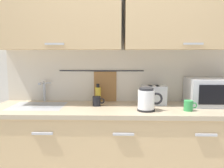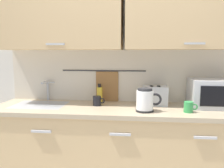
# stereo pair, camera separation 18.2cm
# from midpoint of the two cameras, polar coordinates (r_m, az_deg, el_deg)

# --- Properties ---
(counter_unit) EXTENTS (2.53, 0.64, 0.90)m
(counter_unit) POSITION_cam_midpoint_polar(r_m,az_deg,el_deg) (2.37, 4.57, -16.25)
(counter_unit) COLOR tan
(counter_unit) RESTS_ON ground
(back_wall_assembly) EXTENTS (3.70, 0.41, 2.50)m
(back_wall_assembly) POSITION_cam_midpoint_polar(r_m,az_deg,el_deg) (2.41, 5.27, 10.13)
(back_wall_assembly) COLOR silver
(back_wall_assembly) RESTS_ON ground
(sink_faucet) EXTENTS (0.09, 0.17, 0.22)m
(sink_faucet) POSITION_cam_midpoint_polar(r_m,az_deg,el_deg) (2.58, -13.78, -0.89)
(sink_faucet) COLOR #B2B5BA
(sink_faucet) RESTS_ON counter_unit
(microwave) EXTENTS (0.46, 0.35, 0.27)m
(microwave) POSITION_cam_midpoint_polar(r_m,az_deg,el_deg) (2.45, 26.01, -2.07)
(microwave) COLOR silver
(microwave) RESTS_ON counter_unit
(electric_kettle) EXTENTS (0.23, 0.16, 0.21)m
(electric_kettle) POSITION_cam_midpoint_polar(r_m,az_deg,el_deg) (2.08, 10.72, -3.99)
(electric_kettle) COLOR black
(electric_kettle) RESTS_ON counter_unit
(dish_soap_bottle) EXTENTS (0.06, 0.06, 0.20)m
(dish_soap_bottle) POSITION_cam_midpoint_polar(r_m,az_deg,el_deg) (2.44, -0.96, -2.52)
(dish_soap_bottle) COLOR yellow
(dish_soap_bottle) RESTS_ON counter_unit
(mug_near_sink) EXTENTS (0.12, 0.08, 0.09)m
(mug_near_sink) POSITION_cam_midpoint_polar(r_m,az_deg,el_deg) (2.28, -1.40, -4.20)
(mug_near_sink) COLOR black
(mug_near_sink) RESTS_ON counter_unit
(toaster) EXTENTS (0.26, 0.17, 0.19)m
(toaster) POSITION_cam_midpoint_polar(r_m,az_deg,el_deg) (2.37, 12.76, -2.79)
(toaster) COLOR #B7BABF
(toaster) RESTS_ON counter_unit
(mug_by_kettle) EXTENTS (0.12, 0.08, 0.09)m
(mug_by_kettle) POSITION_cam_midpoint_polar(r_m,az_deg,el_deg) (2.16, 20.76, -5.36)
(mug_by_kettle) COLOR green
(mug_by_kettle) RESTS_ON counter_unit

